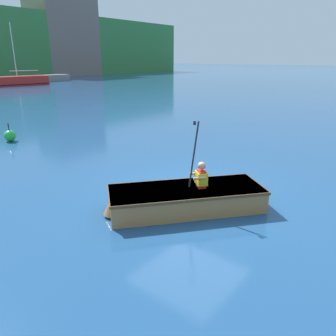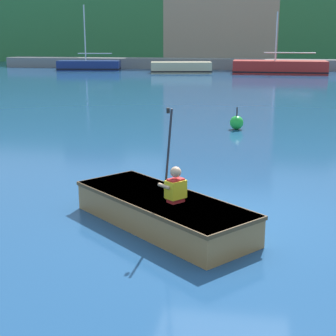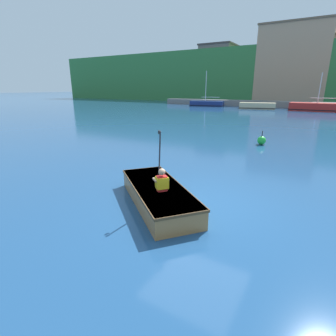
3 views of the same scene
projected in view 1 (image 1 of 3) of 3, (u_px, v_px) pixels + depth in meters
ground_plane at (191, 190)px, 8.15m from camera, size 300.00×300.00×0.00m
waterfront_tower_far at (63, 32)px, 58.91m from camera, size 11.03×7.68×14.95m
moored_boat_dock_west_end at (20, 81)px, 38.68m from camera, size 6.40×2.69×6.88m
rowboat_foreground at (184, 198)px, 7.05m from camera, size 3.31×3.03×0.49m
person_paddler at (201, 175)px, 6.96m from camera, size 0.46×0.46×1.44m
channel_buoy at (10, 136)px, 12.86m from camera, size 0.44×0.44×0.72m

